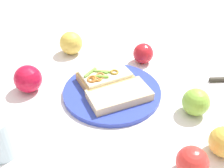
{
  "coord_description": "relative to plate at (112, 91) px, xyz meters",
  "views": [
    {
      "loc": [
        -0.59,
        0.21,
        0.5
      ],
      "look_at": [
        0.0,
        0.0,
        0.03
      ],
      "focal_mm": 43.42,
      "sensor_mm": 36.0,
      "label": 1
    }
  ],
  "objects": [
    {
      "name": "ground_plane",
      "position": [
        0.0,
        0.0,
        -0.01
      ],
      "size": [
        2.0,
        2.0,
        0.0
      ],
      "primitive_type": "plane",
      "color": "silver",
      "rests_on": "ground"
    },
    {
      "name": "plate",
      "position": [
        0.0,
        0.0,
        0.0
      ],
      "size": [
        0.29,
        0.29,
        0.01
      ],
      "primitive_type": "cylinder",
      "color": "#2E40B2",
      "rests_on": "ground_plane"
    },
    {
      "name": "sandwich",
      "position": [
        0.04,
        0.01,
        0.02
      ],
      "size": [
        0.12,
        0.16,
        0.05
      ],
      "rotation": [
        0.0,
        0.0,
        4.84
      ],
      "color": "tan",
      "rests_on": "plate"
    },
    {
      "name": "bread_slice_side",
      "position": [
        -0.05,
        -0.01,
        0.02
      ],
      "size": [
        0.11,
        0.18,
        0.02
      ],
      "primitive_type": "cube",
      "rotation": [
        0.0,
        0.0,
        4.79
      ],
      "color": "beige",
      "rests_on": "plate"
    },
    {
      "name": "apple_0",
      "position": [
        -0.15,
        -0.18,
        0.03
      ],
      "size": [
        0.1,
        0.1,
        0.07
      ],
      "primitive_type": "sphere",
      "rotation": [
        0.0,
        0.0,
        4.1
      ],
      "color": "#83B93E",
      "rests_on": "ground_plane"
    },
    {
      "name": "apple_2",
      "position": [
        -0.31,
        -0.07,
        0.03
      ],
      "size": [
        0.09,
        0.09,
        0.07
      ],
      "primitive_type": "sphere",
      "rotation": [
        0.0,
        0.0,
        2.11
      ],
      "color": "red",
      "rests_on": "ground_plane"
    },
    {
      "name": "apple_3",
      "position": [
        0.1,
        0.23,
        0.03
      ],
      "size": [
        0.11,
        0.11,
        0.08
      ],
      "primitive_type": "sphere",
      "rotation": [
        0.0,
        0.0,
        5.29
      ],
      "color": "red",
      "rests_on": "ground_plane"
    },
    {
      "name": "apple_4",
      "position": [
        0.13,
        -0.16,
        0.03
      ],
      "size": [
        0.1,
        0.1,
        0.07
      ],
      "primitive_type": "sphere",
      "rotation": [
        0.0,
        0.0,
        0.92
      ],
      "color": "red",
      "rests_on": "ground_plane"
    },
    {
      "name": "apple_5",
      "position": [
        0.27,
        0.06,
        0.03
      ],
      "size": [
        0.11,
        0.11,
        0.08
      ],
      "primitive_type": "sphere",
      "rotation": [
        0.0,
        0.0,
        3.78
      ],
      "color": "gold",
      "rests_on": "ground_plane"
    },
    {
      "name": "knife",
      "position": [
        -0.05,
        -0.32,
        -0.0
      ],
      "size": [
        0.05,
        0.12,
        0.01
      ],
      "rotation": [
        0.0,
        0.0,
        1.28
      ],
      "color": "silver",
      "rests_on": "ground_plane"
    }
  ]
}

